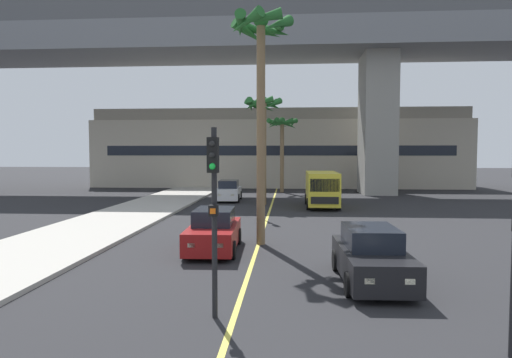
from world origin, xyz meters
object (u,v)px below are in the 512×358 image
Objects in this scene: traffic_light_median_near at (214,196)px; traffic_light_median_far at (259,170)px; car_queue_third at (371,257)px; palm_tree_mid_median at (282,130)px; car_queue_front at (229,191)px; delivery_van at (322,188)px; car_queue_second at (214,232)px; palm_tree_near_median at (263,122)px; palm_tree_far_median at (261,56)px.

traffic_light_median_far is (-0.02, 15.10, 0.00)m from traffic_light_median_near.
palm_tree_mid_median is at bearing 95.90° from car_queue_third.
delivery_van reaches higher than car_queue_front.
car_queue_second is 1.00× the size of car_queue_third.
delivery_van is 0.69× the size of palm_tree_near_median.
car_queue_front is 0.55× the size of palm_tree_near_median.
car_queue_front is 7.71m from delivery_van.
palm_tree_mid_median reaches higher than car_queue_second.
car_queue_third is 0.99× the size of traffic_light_median_far.
car_queue_third is at bearing 37.72° from traffic_light_median_near.
palm_tree_mid_median reaches higher than car_queue_third.
delivery_van is at bearing -75.62° from palm_tree_mid_median.
palm_tree_near_median is 10.14m from palm_tree_mid_median.
car_queue_second is at bearing -141.55° from palm_tree_far_median.
delivery_van reaches higher than car_queue_third.
car_queue_front and car_queue_second have the same top height.
palm_tree_far_median is at bearing -91.09° from palm_tree_mid_median.
car_queue_third is 17.54m from delivery_van.
delivery_van is at bearing 79.41° from traffic_light_median_near.
car_queue_third is 12.83m from traffic_light_median_far.
delivery_van is 12.38m from palm_tree_mid_median.
palm_tree_mid_median is at bearing 104.38° from delivery_van.
delivery_van is at bearing -15.45° from palm_tree_near_median.
car_queue_front is at bearing 102.26° from palm_tree_far_median.
delivery_van is (-0.10, 17.53, 0.57)m from car_queue_third.
traffic_light_median_near and traffic_light_median_far have the same top height.
palm_tree_far_median is at bearing -104.90° from delivery_van.
car_queue_front is 6.26m from palm_tree_near_median.
palm_tree_near_median is (-4.14, 18.65, 5.05)m from car_queue_third.
car_queue_front is at bearing 107.99° from traffic_light_median_far.
palm_tree_mid_median is at bearing 62.67° from car_queue_front.
palm_tree_far_median is at bearing 86.27° from traffic_light_median_near.
palm_tree_far_median is (-3.42, 5.06, 6.71)m from car_queue_third.
car_queue_front is 9.73m from traffic_light_median_far.
palm_tree_mid_median is (1.17, 10.07, -0.05)m from palm_tree_near_median.
palm_tree_near_median is at bearing 91.53° from traffic_light_median_far.
palm_tree_mid_median reaches higher than car_queue_front.
traffic_light_median_near is 31.93m from palm_tree_mid_median.
palm_tree_near_median reaches higher than car_queue_third.
palm_tree_near_median reaches higher than traffic_light_median_near.
car_queue_second is 0.55× the size of palm_tree_near_median.
palm_tree_mid_median is (-2.87, 11.19, 4.44)m from delivery_van.
car_queue_third is at bearing -77.49° from palm_tree_near_median.
traffic_light_median_near is at bearing -93.73° from palm_tree_far_median.
palm_tree_mid_median reaches higher than delivery_van.
palm_tree_near_median is at bearing -41.60° from car_queue_front.
car_queue_second and car_queue_third have the same top height.
traffic_light_median_near is 0.61× the size of palm_tree_mid_median.
car_queue_front and car_queue_third have the same top height.
palm_tree_far_median reaches higher than traffic_light_median_far.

